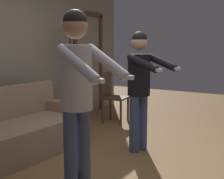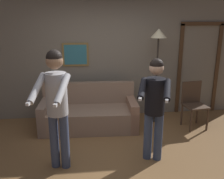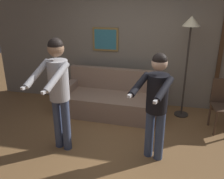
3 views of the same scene
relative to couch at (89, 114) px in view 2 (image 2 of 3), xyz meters
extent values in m
plane|color=olive|center=(0.38, -1.37, -0.28)|extent=(12.00, 12.00, 0.00)
cube|color=gray|center=(0.38, 0.66, 1.02)|extent=(6.40, 0.06, 2.60)
cube|color=olive|center=(-0.24, 0.62, 1.13)|extent=(0.55, 0.02, 0.50)
cube|color=teal|center=(-0.24, 0.60, 1.13)|extent=(0.47, 0.01, 0.42)
cube|color=#4C331E|center=(2.09, 0.61, 0.74)|extent=(0.08, 0.04, 2.04)
cube|color=#4C331E|center=(2.99, 0.61, 0.74)|extent=(0.08, 0.04, 2.04)
cube|color=#4C331E|center=(2.54, 0.61, 1.76)|extent=(0.98, 0.04, 0.08)
cube|color=#987B64|center=(0.00, -0.04, -0.07)|extent=(1.93, 0.93, 0.42)
cube|color=#987B64|center=(0.01, 0.31, 0.37)|extent=(1.90, 0.22, 0.45)
cube|color=gray|center=(-0.87, -0.01, 0.01)|extent=(0.20, 0.86, 0.58)
cube|color=#9F765D|center=(0.87, -0.08, 0.01)|extent=(0.20, 0.86, 0.58)
cylinder|color=#332D28|center=(1.44, 0.22, -0.27)|extent=(0.28, 0.28, 0.02)
cylinder|color=#332D28|center=(1.44, 0.22, 0.62)|extent=(0.04, 0.04, 1.75)
cone|color=#F9EAB7|center=(1.44, 0.22, 1.59)|extent=(0.33, 0.33, 0.18)
cylinder|color=#3E4B6B|center=(-0.54, -1.35, 0.15)|extent=(0.13, 0.13, 0.85)
cylinder|color=#3E4B6B|center=(-0.39, -1.39, 0.15)|extent=(0.13, 0.13, 0.85)
cylinder|color=#B2B2B7|center=(-0.47, -1.37, 0.87)|extent=(0.30, 0.30, 0.60)
sphere|color=#9E7556|center=(-0.47, -1.37, 1.34)|extent=(0.23, 0.23, 0.23)
sphere|color=black|center=(-0.47, -1.37, 1.38)|extent=(0.22, 0.22, 0.22)
cylinder|color=#B2B2B7|center=(-0.69, -1.55, 1.02)|extent=(0.21, 0.52, 0.32)
cube|color=white|center=(-0.75, -1.78, 0.90)|extent=(0.08, 0.16, 0.04)
cylinder|color=#B2B2B7|center=(-0.36, -1.64, 1.02)|extent=(0.21, 0.52, 0.32)
cube|color=white|center=(-0.42, -1.86, 0.90)|extent=(0.08, 0.16, 0.04)
cylinder|color=#3C4B6D|center=(0.89, -1.28, 0.11)|extent=(0.13, 0.13, 0.77)
cylinder|color=#3C4B6D|center=(1.04, -1.34, 0.11)|extent=(0.13, 0.13, 0.77)
cylinder|color=black|center=(0.96, -1.31, 0.77)|extent=(0.30, 0.30, 0.55)
sphere|color=#D8AD8E|center=(0.96, -1.31, 1.20)|extent=(0.21, 0.21, 0.21)
sphere|color=black|center=(0.96, -1.31, 1.23)|extent=(0.20, 0.20, 0.20)
cylinder|color=black|center=(0.73, -1.47, 0.94)|extent=(0.25, 0.49, 0.22)
cube|color=white|center=(0.65, -1.69, 0.88)|extent=(0.09, 0.15, 0.04)
cylinder|color=black|center=(1.05, -1.58, 0.94)|extent=(0.25, 0.49, 0.22)
cube|color=white|center=(0.97, -1.80, 0.88)|extent=(0.09, 0.15, 0.04)
cylinder|color=#4C3828|center=(1.96, -0.47, -0.05)|extent=(0.04, 0.04, 0.45)
cylinder|color=#4C3828|center=(2.32, -0.42, -0.05)|extent=(0.04, 0.04, 0.45)
cylinder|color=#4C3828|center=(1.92, -0.11, -0.05)|extent=(0.04, 0.04, 0.45)
cylinder|color=#4C3828|center=(2.28, -0.07, -0.05)|extent=(0.04, 0.04, 0.45)
cube|color=#4C3828|center=(2.12, -0.27, 0.19)|extent=(0.47, 0.47, 0.03)
cube|color=#4C3828|center=(2.10, -0.08, 0.43)|extent=(0.42, 0.09, 0.45)
camera|label=1|loc=(-2.75, -3.13, 1.19)|focal=50.00mm
camera|label=2|loc=(-0.08, -4.74, 1.90)|focal=40.00mm
camera|label=3|loc=(1.03, -4.55, 2.07)|focal=40.00mm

